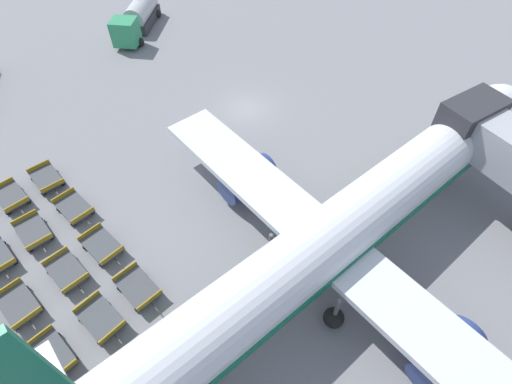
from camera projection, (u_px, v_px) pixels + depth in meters
name	position (u px, v px, depth m)	size (l,w,h in m)	color
ground_plane	(246.00, 109.00, 34.75)	(500.00, 500.00, 0.00)	gray
airplane	(340.00, 232.00, 22.20)	(28.66, 36.79, 12.19)	silver
fuel_tanker_primary	(138.00, 18.00, 43.00)	(8.12, 7.88, 2.98)	#2D8C5B
baggage_dolly_row_mid_a_col_c	(19.00, 305.00, 22.42)	(3.44, 2.09, 0.92)	#424449
baggage_dolly_row_mid_a_col_d	(51.00, 356.00, 20.59)	(3.44, 2.10, 0.92)	#424449
baggage_dolly_row_mid_b_col_a	(11.00, 197.00, 27.60)	(3.44, 2.05, 0.92)	#424449
baggage_dolly_row_mid_b_col_b	(33.00, 232.00, 25.68)	(3.41, 1.94, 0.92)	#424449
baggage_dolly_row_mid_b_col_c	(67.00, 271.00, 23.81)	(3.44, 2.06, 0.92)	#424449
baggage_dolly_row_mid_b_col_d	(100.00, 319.00, 21.90)	(3.45, 2.15, 0.92)	#424449
baggage_dolly_row_mid_b_col_e	(137.00, 374.00, 20.01)	(3.41, 1.93, 0.92)	#424449
baggage_dolly_row_far_col_a	(47.00, 178.00, 28.73)	(3.41, 1.93, 0.92)	#424449
baggage_dolly_row_far_col_b	(74.00, 208.00, 26.97)	(3.45, 2.11, 0.92)	#424449
baggage_dolly_row_far_col_c	(102.00, 246.00, 24.99)	(3.45, 2.13, 0.92)	#424449
baggage_dolly_row_far_col_d	(138.00, 288.00, 23.11)	(3.43, 2.03, 0.92)	#424449
baggage_dolly_row_far_col_e	(183.00, 340.00, 21.13)	(3.44, 2.08, 0.92)	#424449
stand_guidance_stripe	(207.00, 306.00, 22.89)	(1.94, 26.91, 0.01)	yellow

